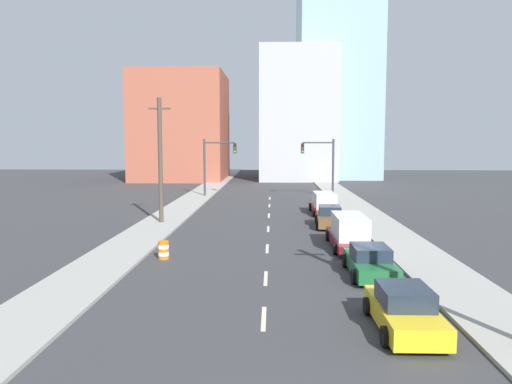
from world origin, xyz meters
The scene contains 21 objects.
sidewalk_left centered at (-8.03, 49.80, 0.07)m, with size 3.25×99.60×0.14m.
sidewalk_right centered at (8.03, 49.80, 0.07)m, with size 3.25×99.60×0.14m.
lane_stripe_at_8m centered at (0.00, 8.33, 0.00)m, with size 0.16×2.40×0.01m, color beige.
lane_stripe_at_13m centered at (0.00, 13.43, 0.00)m, with size 0.16×2.40×0.01m, color beige.
lane_stripe_at_20m centered at (0.00, 19.66, 0.00)m, with size 0.16×2.40×0.01m, color beige.
lane_stripe_at_26m centered at (0.00, 26.13, 0.00)m, with size 0.16×2.40×0.01m, color beige.
lane_stripe_at_32m centered at (0.00, 32.47, 0.00)m, with size 0.16×2.40×0.01m, color beige.
lane_stripe_at_39m centered at (0.00, 38.95, 0.00)m, with size 0.16×2.40×0.01m, color beige.
lane_stripe_at_45m centered at (0.00, 45.15, 0.00)m, with size 0.16×2.40×0.01m, color beige.
building_brick_left centered at (-14.37, 72.16, 8.45)m, with size 14.00×16.00×16.90m.
building_office_center centered at (4.26, 76.16, 10.29)m, with size 12.00×20.00×20.59m.
building_glass_right centered at (11.21, 80.16, 16.71)m, with size 13.00×20.00×33.42m.
traffic_signal_left centered at (-6.25, 46.55, 4.09)m, with size 3.66×0.35×6.40m.
traffic_signal_right centered at (5.96, 46.55, 4.09)m, with size 3.66×0.35×6.40m.
utility_pole_left_mid centered at (-7.97, 28.06, 4.77)m, with size 1.60×0.32×9.29m.
traffic_barrel centered at (-5.37, 16.93, 0.47)m, with size 0.56×0.56×0.95m.
sedan_yellow centered at (4.57, 7.44, 0.66)m, with size 2.06×4.45×1.44m.
sedan_green centered at (4.76, 14.08, 0.63)m, with size 2.11×4.63×1.37m.
box_truck_maroon centered at (4.70, 20.00, 0.91)m, with size 2.24×6.22×1.93m.
sedan_brown centered at (4.40, 27.21, 0.69)m, with size 2.20×4.52×1.52m.
box_truck_red centered at (4.68, 33.69, 0.87)m, with size 2.27×5.74×1.81m.
Camera 1 is at (0.29, -8.38, 6.08)m, focal length 35.00 mm.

